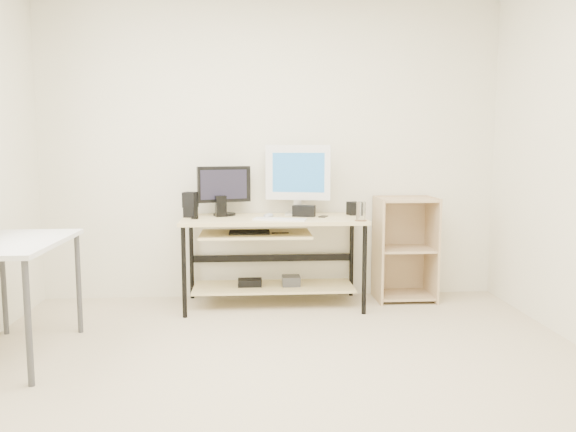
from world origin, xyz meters
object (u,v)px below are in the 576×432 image
Objects in this scene: shelf_unit at (404,248)px; audio_controller at (221,206)px; desk at (270,243)px; side_table at (11,253)px; white_imac at (298,174)px; black_monitor at (224,187)px.

audio_controller is at bearing -176.95° from shelf_unit.
desk is at bearing -28.06° from audio_controller.
side_table is 2.31m from white_imac.
desk is 0.64m from white_imac.
side_table is 3.09m from shelf_unit.
side_table is at bearing -133.29° from white_imac.
audio_controller is at bearing -123.70° from black_monitor.
desk is at bearing 32.65° from side_table.
side_table is 5.64× the size of audio_controller.
white_imac is at bearing -7.97° from audio_controller.
audio_controller reaches higher than side_table.
white_imac is (0.63, 0.02, 0.11)m from black_monitor.
shelf_unit reaches higher than desk.
desk is 1.67× the size of shelf_unit.
audio_controller is at bearing 169.55° from desk.
shelf_unit is 1.13m from white_imac.
side_table is 1.67× the size of white_imac.
desk is 8.46× the size of audio_controller.
side_table is 1.11× the size of shelf_unit.
white_imac is at bearing 178.33° from shelf_unit.
audio_controller is at bearing 42.43° from side_table.
desk is at bearing -129.30° from white_imac.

